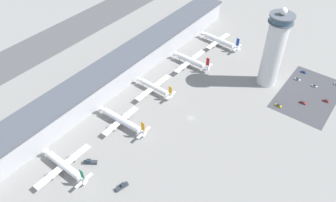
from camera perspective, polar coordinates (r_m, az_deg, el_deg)
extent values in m
plane|color=gray|center=(232.55, 3.91, -2.97)|extent=(1000.00, 1000.00, 0.00)
cube|color=#B2B2B7|center=(261.32, -8.83, 4.99)|extent=(278.66, 22.00, 17.41)
cube|color=#4C515B|center=(255.78, -9.05, 6.69)|extent=(278.66, 25.00, 1.60)
cube|color=#515154|center=(329.10, -20.42, 9.35)|extent=(417.99, 44.00, 0.01)
cylinder|color=silver|center=(258.62, 17.76, 7.73)|extent=(14.52, 14.52, 52.97)
cylinder|color=#565B66|center=(245.37, 19.08, 12.90)|extent=(17.88, 17.88, 0.80)
cylinder|color=#334C60|center=(244.29, 19.20, 13.39)|extent=(16.45, 16.45, 4.04)
cylinder|color=#565B66|center=(243.18, 19.34, 13.90)|extent=(17.88, 17.88, 1.00)
sphere|color=white|center=(241.85, 19.51, 14.54)|extent=(5.16, 5.16, 5.16)
cube|color=#424247|center=(272.58, 23.29, 1.01)|extent=(64.00, 40.00, 0.01)
cylinder|color=white|center=(208.90, -17.68, -10.60)|extent=(4.69, 27.76, 4.42)
cone|color=white|center=(218.56, -20.27, -8.40)|extent=(4.46, 4.02, 4.42)
cone|color=white|center=(199.67, -14.68, -13.08)|extent=(4.03, 5.35, 3.98)
cube|color=white|center=(209.81, -17.73, -10.65)|extent=(40.05, 4.78, 0.44)
cylinder|color=#A8A8B2|center=(209.34, -19.61, -12.08)|extent=(2.48, 4.89, 2.43)
cylinder|color=#A8A8B2|center=(213.82, -16.08, -9.40)|extent=(2.48, 4.89, 2.43)
cube|color=#14704C|center=(194.53, -14.76, -12.28)|extent=(0.33, 2.80, 7.08)
cube|color=white|center=(198.55, -14.42, -13.24)|extent=(12.41, 2.12, 0.24)
cylinder|color=black|center=(219.06, -19.56, -9.40)|extent=(0.28, 0.28, 2.34)
cylinder|color=black|center=(212.20, -16.80, -10.70)|extent=(0.28, 0.28, 2.34)
cylinder|color=black|center=(210.55, -18.10, -11.70)|extent=(0.28, 0.28, 2.34)
cylinder|color=white|center=(226.65, -8.12, -3.30)|extent=(4.93, 31.53, 4.54)
cone|color=white|center=(236.49, -11.29, -1.45)|extent=(4.59, 4.14, 4.54)
cone|color=white|center=(217.49, -4.54, -5.38)|extent=(4.15, 5.50, 4.09)
cube|color=white|center=(227.54, -8.22, -3.37)|extent=(32.73, 4.80, 0.44)
cylinder|color=#A8A8B2|center=(225.89, -9.55, -4.49)|extent=(2.56, 5.03, 2.50)
cylinder|color=#A8A8B2|center=(232.34, -7.23, -2.54)|extent=(2.56, 5.03, 2.50)
cube|color=orange|center=(212.68, -4.39, -4.43)|extent=(0.33, 2.80, 7.27)
cube|color=white|center=(216.47, -4.24, -5.47)|extent=(12.74, 2.15, 0.24)
cylinder|color=black|center=(236.91, -10.63, -2.35)|extent=(0.28, 0.28, 2.14)
cylinder|color=black|center=(230.44, -7.48, -3.45)|extent=(0.28, 0.28, 2.14)
cylinder|color=black|center=(227.44, -8.55, -4.36)|extent=(0.28, 0.28, 2.14)
cylinder|color=white|center=(250.65, -2.47, 2.49)|extent=(4.44, 25.41, 3.88)
cone|color=white|center=(258.33, -4.91, 3.75)|extent=(3.96, 3.58, 3.88)
cone|color=white|center=(243.32, 0.23, 1.09)|extent=(3.59, 4.73, 3.49)
cube|color=white|center=(251.35, -2.55, 2.41)|extent=(37.52, 5.23, 0.44)
cylinder|color=#A8A8B2|center=(248.20, -3.89, 1.39)|extent=(2.23, 4.31, 2.13)
cylinder|color=#A8A8B2|center=(257.19, -1.58, 3.18)|extent=(2.23, 4.31, 2.13)
cube|color=orange|center=(239.60, 0.41, 1.91)|extent=(0.36, 2.81, 6.20)
cube|color=white|center=(242.44, 0.47, 1.03)|extent=(10.90, 2.24, 0.24)
cylinder|color=black|center=(258.77, -4.39, 2.93)|extent=(0.28, 0.28, 2.69)
cylinder|color=black|center=(254.17, -2.00, 2.20)|extent=(0.28, 0.28, 2.69)
cylinder|color=black|center=(251.06, -2.79, 1.57)|extent=(0.28, 0.28, 2.69)
cylinder|color=white|center=(278.50, 3.96, 7.06)|extent=(5.09, 25.92, 4.49)
cone|color=white|center=(285.60, 1.50, 8.15)|extent=(4.58, 4.14, 4.49)
cone|color=white|center=(271.76, 6.65, 5.86)|extent=(4.16, 5.48, 4.04)
cube|color=white|center=(279.19, 3.87, 6.97)|extent=(39.63, 5.32, 0.44)
cylinder|color=#A8A8B2|center=(274.86, 2.67, 6.04)|extent=(2.58, 4.99, 2.47)
cylinder|color=#A8A8B2|center=(286.12, 4.67, 7.56)|extent=(2.58, 4.99, 2.47)
cube|color=red|center=(267.94, 6.94, 6.78)|extent=(0.37, 2.81, 7.18)
cube|color=white|center=(270.90, 6.92, 5.82)|extent=(12.61, 2.29, 0.24)
cylinder|color=black|center=(286.03, 2.01, 7.33)|extent=(0.28, 0.28, 2.62)
cylinder|color=black|center=(282.56, 4.35, 6.73)|extent=(0.28, 0.28, 2.62)
cylinder|color=black|center=(278.30, 3.60, 6.16)|extent=(0.28, 0.28, 2.62)
cylinder|color=white|center=(308.94, 8.87, 10.40)|extent=(6.37, 30.82, 4.44)
cone|color=white|center=(316.85, 6.25, 11.53)|extent=(4.68, 4.27, 4.44)
cone|color=white|center=(301.55, 11.72, 9.14)|extent=(4.33, 5.57, 4.00)
cube|color=white|center=(309.61, 8.76, 10.32)|extent=(33.50, 6.50, 0.44)
cylinder|color=#A8A8B2|center=(305.66, 7.84, 9.67)|extent=(2.75, 5.03, 2.44)
cylinder|color=#A8A8B2|center=(315.90, 9.31, 10.66)|extent=(2.75, 5.03, 2.44)
cube|color=navy|center=(298.12, 12.05, 9.99)|extent=(0.48, 2.81, 7.10)
cube|color=white|center=(300.75, 11.97, 9.11)|extent=(12.53, 2.78, 0.24)
cylinder|color=black|center=(317.03, 6.68, 10.81)|extent=(0.28, 0.28, 2.22)
cylinder|color=black|center=(312.88, 9.16, 10.09)|extent=(0.28, 0.28, 2.22)
cylinder|color=black|center=(308.32, 8.51, 9.64)|extent=(0.28, 0.28, 2.22)
cube|color=black|center=(307.95, 11.92, 8.89)|extent=(3.65, 5.76, 0.12)
cube|color=silver|center=(307.60, 11.94, 8.99)|extent=(4.01, 6.76, 1.42)
cube|color=#232D38|center=(306.58, 12.06, 9.14)|extent=(2.55, 2.40, 1.16)
cube|color=black|center=(197.73, -8.04, -14.68)|extent=(7.22, 3.98, 0.12)
cube|color=#2D333D|center=(197.16, -8.06, -14.57)|extent=(8.50, 4.41, 1.50)
cube|color=#232D38|center=(196.22, -7.89, -14.24)|extent=(2.91, 2.65, 1.23)
cube|color=black|center=(211.43, -13.35, -10.49)|extent=(6.01, 7.10, 0.12)
cube|color=#2D333D|center=(210.81, -13.39, -10.36)|extent=(6.87, 8.25, 1.73)
cube|color=#232D38|center=(209.81, -13.68, -10.08)|extent=(3.20, 3.29, 1.41)
cube|color=black|center=(262.95, 22.40, -0.36)|extent=(1.69, 3.93, 0.12)
cube|color=red|center=(262.72, 22.42, -0.30)|extent=(1.76, 4.68, 0.87)
cube|color=#232D38|center=(262.24, 22.44, -0.16)|extent=(1.55, 2.58, 0.71)
cube|color=black|center=(282.49, 24.12, 2.32)|extent=(1.81, 3.55, 0.12)
cube|color=silver|center=(282.27, 24.14, 2.38)|extent=(1.89, 4.23, 0.86)
cube|color=#232D38|center=(281.83, 24.17, 2.51)|extent=(1.65, 2.33, 0.71)
cube|color=black|center=(294.47, 22.47, 4.62)|extent=(1.83, 3.77, 0.12)
cube|color=navy|center=(294.28, 22.49, 4.67)|extent=(1.92, 4.47, 0.79)
cube|color=#232D38|center=(293.87, 22.55, 4.77)|extent=(1.63, 2.49, 0.65)
cube|color=black|center=(271.71, 25.77, -0.05)|extent=(1.75, 3.58, 0.12)
cube|color=red|center=(271.49, 25.79, 0.01)|extent=(1.83, 4.26, 0.85)
cube|color=#232D38|center=(271.02, 25.86, 0.12)|extent=(1.59, 2.35, 0.69)
cube|color=black|center=(254.18, 18.66, -0.84)|extent=(1.86, 3.95, 0.12)
cube|color=gold|center=(253.95, 18.67, -0.78)|extent=(1.96, 4.69, 0.83)
cube|color=#232D38|center=(253.49, 18.69, -0.65)|extent=(1.68, 2.60, 0.68)
cube|color=black|center=(284.41, 21.58, 3.46)|extent=(1.79, 3.92, 0.12)
cube|color=silver|center=(284.20, 21.60, 3.52)|extent=(1.88, 4.66, 0.84)
cube|color=#232D38|center=(283.78, 21.62, 3.65)|extent=(1.62, 2.58, 0.69)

